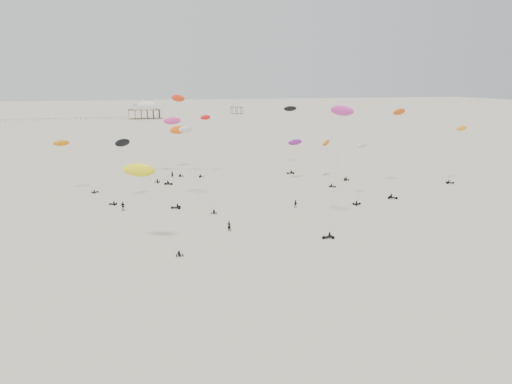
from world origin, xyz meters
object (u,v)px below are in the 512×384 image
object	(u,v)px
pavilion_main	(144,113)
rig_4	(397,135)
rig_0	(174,116)
rig_9	(290,127)
pavilion_small	(237,109)
spectator_0	(229,231)

from	to	relation	value
pavilion_main	rig_4	world-z (taller)	rig_4
rig_0	rig_9	xyz separation A→B (m)	(35.29, 8.07, -4.62)
pavilion_small	rig_9	distance (m)	236.18
pavilion_small	spectator_0	xyz separation A→B (m)	(-64.93, -291.77, -3.49)
pavilion_small	rig_9	size ratio (longest dim) A/B	0.43
rig_0	rig_4	distance (m)	57.56
rig_4	rig_9	size ratio (longest dim) A/B	1.02
pavilion_main	rig_0	world-z (taller)	rig_0
pavilion_main	rig_0	xyz separation A→B (m)	(0.43, -211.58, 12.84)
pavilion_main	rig_9	distance (m)	206.79
rig_9	spectator_0	bearing A→B (deg)	141.03
rig_0	spectator_0	bearing A→B (deg)	91.67
rig_4	rig_9	world-z (taller)	rig_4
rig_0	rig_9	size ratio (longest dim) A/B	1.09
rig_0	rig_4	bearing A→B (deg)	147.71
rig_4	rig_9	distance (m)	38.73
rig_4	spectator_0	xyz separation A→B (m)	(-45.77, -22.63, -13.60)
pavilion_main	spectator_0	distance (m)	261.86
rig_0	spectator_0	world-z (taller)	rig_0
rig_9	pavilion_small	bearing A→B (deg)	-19.58
rig_0	pavilion_small	bearing A→B (deg)	-109.68
rig_4	spectator_0	size ratio (longest dim) A/B	9.44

